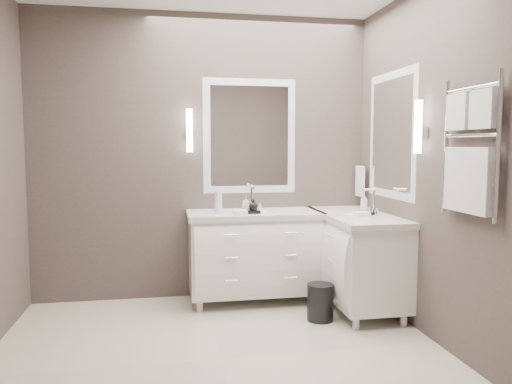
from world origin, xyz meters
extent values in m
cube|color=beige|center=(0.00, 0.00, -0.01)|extent=(3.20, 3.00, 0.01)
cube|color=#483C3A|center=(0.00, 1.50, 1.35)|extent=(3.20, 0.01, 2.70)
cube|color=#483C3A|center=(0.00, -1.50, 1.35)|extent=(3.20, 0.01, 2.70)
cube|color=#483C3A|center=(1.60, 0.00, 1.35)|extent=(0.01, 3.00, 2.70)
cube|color=white|center=(0.45, 1.23, 0.45)|extent=(1.20, 0.55, 0.70)
cube|color=silver|center=(0.45, 1.23, 0.82)|extent=(1.24, 0.59, 0.05)
ellipsoid|color=white|center=(0.45, 1.23, 0.81)|extent=(0.36, 0.28, 0.12)
cylinder|color=white|center=(0.45, 1.39, 0.96)|extent=(0.02, 0.02, 0.22)
cube|color=white|center=(1.33, 0.90, 0.45)|extent=(0.55, 1.20, 0.70)
cube|color=silver|center=(1.33, 0.90, 0.82)|extent=(0.59, 1.24, 0.05)
ellipsoid|color=white|center=(1.33, 0.90, 0.81)|extent=(0.36, 0.28, 0.12)
cylinder|color=white|center=(1.49, 0.90, 0.96)|extent=(0.02, 0.02, 0.22)
cube|color=white|center=(0.45, 1.49, 1.55)|extent=(0.90, 0.02, 1.10)
cube|color=white|center=(0.45, 1.49, 1.55)|extent=(0.77, 0.02, 0.96)
cube|color=white|center=(1.59, 0.80, 1.55)|extent=(0.02, 0.90, 1.10)
cube|color=white|center=(1.59, 0.80, 1.55)|extent=(0.02, 0.90, 0.96)
cube|color=white|center=(-0.13, 1.43, 1.55)|extent=(0.05, 0.05, 0.10)
cylinder|color=white|center=(-0.13, 1.43, 1.60)|extent=(0.06, 0.06, 0.40)
cube|color=white|center=(1.53, 0.22, 1.55)|extent=(0.05, 0.05, 0.10)
cylinder|color=white|center=(1.53, 0.22, 1.60)|extent=(0.06, 0.06, 0.40)
cylinder|color=white|center=(1.55, 1.36, 1.25)|extent=(0.02, 0.22, 0.02)
cube|color=white|center=(1.54, 1.36, 1.11)|extent=(0.03, 0.17, 0.30)
cylinder|color=white|center=(1.56, -0.68, 1.45)|extent=(0.03, 0.03, 0.90)
cylinder|color=white|center=(1.56, -0.12, 1.45)|extent=(0.03, 0.03, 0.90)
cube|color=white|center=(1.55, -0.53, 1.68)|extent=(0.06, 0.22, 0.24)
cube|color=white|center=(1.55, -0.27, 1.68)|extent=(0.06, 0.22, 0.24)
cube|color=white|center=(1.55, -0.40, 1.24)|extent=(0.06, 0.46, 0.42)
cylinder|color=black|center=(0.90, 0.62, 0.15)|extent=(0.23, 0.23, 0.31)
cube|color=black|center=(0.39, 1.12, 0.86)|extent=(0.19, 0.15, 0.03)
cube|color=black|center=(1.37, 0.86, 0.86)|extent=(0.16, 0.19, 0.02)
cylinder|color=silver|center=(0.11, 1.16, 0.95)|extent=(0.07, 0.07, 0.20)
imported|color=white|center=(0.36, 1.14, 0.94)|extent=(0.06, 0.06, 0.12)
imported|color=black|center=(0.42, 1.09, 0.93)|extent=(0.08, 0.08, 0.10)
imported|color=white|center=(1.37, 0.86, 0.96)|extent=(0.09, 0.09, 0.17)
camera|label=1|loc=(-0.36, -3.29, 1.46)|focal=35.00mm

